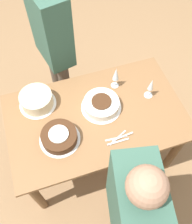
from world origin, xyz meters
TOP-DOWN VIEW (x-y plane):
  - ground_plane at (0.00, 0.00)m, footprint 12.00×12.00m
  - dining_table at (0.00, 0.00)m, footprint 1.39×0.85m
  - cake_center_white at (0.06, 0.06)m, footprint 0.32×0.32m
  - cake_front_chocolate at (-0.32, -0.11)m, footprint 0.30×0.30m
  - cake_back_decorated at (-0.41, 0.25)m, footprint 0.29×0.29m
  - wine_glass_near at (0.24, 0.23)m, footprint 0.06×0.06m
  - wine_glass_far at (0.47, 0.05)m, footprint 0.07×0.07m
  - fork_pile at (0.10, -0.24)m, footprint 0.22×0.09m
  - person_cutting at (-0.04, -0.77)m, footprint 0.30×0.44m
  - person_watching at (-0.15, 0.71)m, footprint 0.30×0.44m

SIDE VIEW (x-z plane):
  - ground_plane at x=0.00m, z-range 0.00..0.00m
  - dining_table at x=0.00m, z-range 0.25..1.00m
  - fork_pile at x=0.10m, z-range 0.75..0.76m
  - cake_center_white at x=0.06m, z-range 0.75..0.84m
  - cake_front_chocolate at x=-0.32m, z-range 0.75..0.84m
  - cake_back_decorated at x=-0.41m, z-range 0.75..0.87m
  - wine_glass_far at x=0.47m, z-range 0.78..0.98m
  - wine_glass_near at x=0.24m, z-range 0.78..1.00m
  - person_cutting at x=-0.04m, z-range 0.16..1.70m
  - person_watching at x=-0.15m, z-range 0.16..1.74m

